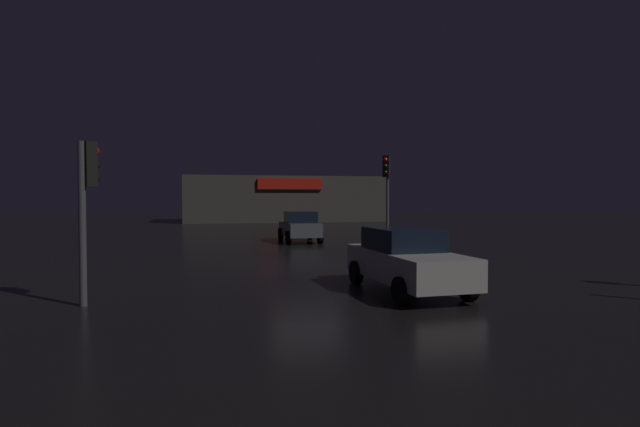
{
  "coord_description": "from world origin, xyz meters",
  "views": [
    {
      "loc": [
        -3.75,
        -17.43,
        2.39
      ],
      "look_at": [
        1.68,
        5.12,
        1.66
      ],
      "focal_mm": 29.0,
      "sensor_mm": 36.0,
      "label": 1
    }
  ],
  "objects": [
    {
      "name": "car_far",
      "position": [
        1.64,
        9.55,
        0.84
      ],
      "size": [
        1.91,
        3.94,
        1.63
      ],
      "color": "slate",
      "rests_on": "ground"
    },
    {
      "name": "car_near",
      "position": [
        1.45,
        -5.22,
        0.81
      ],
      "size": [
        2.04,
        4.54,
        1.59
      ],
      "color": "silver",
      "rests_on": "ground"
    },
    {
      "name": "ground_plane",
      "position": [
        0.0,
        0.0,
        0.0
      ],
      "size": [
        120.0,
        120.0,
        0.0
      ],
      "primitive_type": "plane",
      "color": "black"
    },
    {
      "name": "store_building",
      "position": [
        4.79,
        33.77,
        2.2
      ],
      "size": [
        19.43,
        7.81,
        4.4
      ],
      "color": "#4C4742",
      "rests_on": "ground"
    },
    {
      "name": "traffic_signal_main",
      "position": [
        5.25,
        6.12,
        3.15
      ],
      "size": [
        0.41,
        0.43,
        4.4
      ],
      "color": "#595B60",
      "rests_on": "ground"
    },
    {
      "name": "traffic_signal_opposite",
      "position": [
        -6.08,
        -5.2,
        2.52
      ],
      "size": [
        0.43,
        0.41,
        3.61
      ],
      "color": "#595B60",
      "rests_on": "ground"
    }
  ]
}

